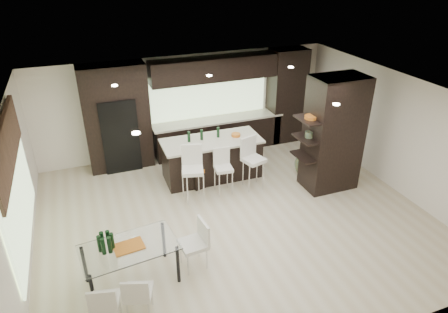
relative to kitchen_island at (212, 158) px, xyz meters
name	(u,v)px	position (x,y,z in m)	size (l,w,h in m)	color
ground	(234,216)	(-0.12, -1.78, -0.50)	(8.00, 8.00, 0.00)	beige
back_wall	(186,104)	(-0.12, 1.72, 0.85)	(8.00, 0.02, 2.70)	white
left_wall	(14,200)	(-4.12, -1.78, 0.85)	(0.02, 7.00, 2.70)	white
right_wall	(395,132)	(3.88, -1.78, 0.85)	(0.02, 7.00, 2.70)	white
ceiling	(236,96)	(-0.12, -1.78, 2.20)	(8.00, 7.00, 0.02)	white
window_left	(18,193)	(-4.08, -1.58, 0.85)	(0.04, 3.20, 1.90)	#B2D199
window_back	(207,95)	(0.48, 1.68, 1.05)	(3.40, 0.04, 1.20)	#B2D199
stone_accent	(7,146)	(-4.05, -1.58, 1.75)	(0.08, 3.00, 0.80)	brown
ceiling_spots	(231,93)	(-0.12, -1.53, 2.18)	(4.00, 3.00, 0.02)	white
back_cabinetry	(208,106)	(0.38, 1.39, 0.85)	(6.80, 0.68, 2.70)	black
refrigerator	(119,133)	(-2.02, 1.34, 0.45)	(0.90, 0.68, 1.90)	black
partition_column	(333,134)	(2.48, -1.38, 0.85)	(1.20, 0.80, 2.70)	black
kitchen_island	(212,158)	(0.00, 0.00, 0.00)	(2.42, 1.04, 1.01)	black
stool_left	(193,180)	(-0.74, -0.85, 0.02)	(0.46, 0.46, 1.05)	silver
stool_mid	(223,176)	(0.00, -0.82, -0.06)	(0.39, 0.39, 0.88)	silver
stool_right	(253,169)	(0.74, -0.85, 0.01)	(0.45, 0.45, 1.02)	silver
bench	(213,169)	(-0.01, -0.12, -0.25)	(1.34, 0.52, 0.52)	black
floor_vase	(304,154)	(2.18, -0.74, 0.09)	(0.43, 0.43, 1.18)	#4A593F
dining_table	(131,264)	(-2.46, -2.93, -0.13)	(1.56, 0.88, 0.75)	white
chair_near	(139,295)	(-2.46, -3.66, -0.12)	(0.41, 0.41, 0.76)	silver
chair_far	(106,304)	(-2.95, -3.66, -0.13)	(0.41, 0.41, 0.76)	silver
chair_end	(193,247)	(-1.37, -2.93, -0.08)	(0.46, 0.46, 0.84)	silver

